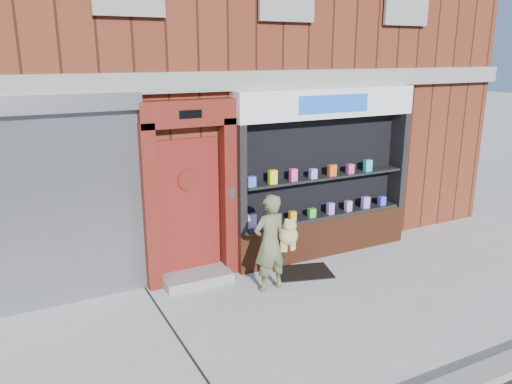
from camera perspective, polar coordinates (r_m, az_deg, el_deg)
ground at (r=7.16m, az=4.04°, el=-14.29°), size 80.00×80.00×0.00m
building at (r=11.75m, az=-11.65°, el=17.38°), size 12.00×8.16×8.00m
shutter_bay at (r=7.45m, az=-24.28°, el=-0.18°), size 3.10×0.30×3.04m
red_door_bay at (r=7.86m, az=-7.53°, el=-0.10°), size 1.52×0.58×2.90m
pharmacy_bay at (r=8.97m, az=7.74°, el=1.28°), size 3.50×0.41×3.00m
woman at (r=7.66m, az=1.84°, el=-5.71°), size 0.75×0.42×1.54m
doormat at (r=8.54m, az=5.50°, el=-9.09°), size 1.04×0.86×0.02m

